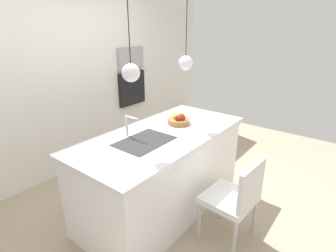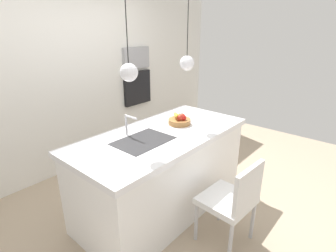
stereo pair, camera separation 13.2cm
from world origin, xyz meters
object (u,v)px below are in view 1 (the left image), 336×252
(fruit_bowl, at_px, (179,120))
(microwave, at_px, (130,58))
(oven, at_px, (132,88))
(chair_near, at_px, (235,197))

(fruit_bowl, relative_size, microwave, 0.47)
(fruit_bowl, height_order, oven, oven)
(fruit_bowl, relative_size, chair_near, 0.29)
(chair_near, bearing_deg, microwave, 65.58)
(oven, bearing_deg, chair_near, -114.42)
(oven, height_order, chair_near, oven)
(chair_near, bearing_deg, oven, 65.58)
(microwave, relative_size, oven, 0.96)
(fruit_bowl, bearing_deg, oven, 63.12)
(microwave, distance_m, oven, 0.50)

